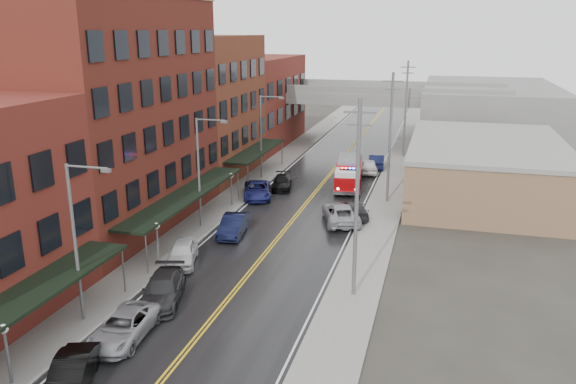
# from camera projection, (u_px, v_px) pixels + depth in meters

# --- Properties ---
(road) EXTENTS (11.00, 160.00, 0.02)m
(road) POSITION_uv_depth(u_px,v_px,m) (299.00, 212.00, 49.86)
(road) COLOR black
(road) RESTS_ON ground
(sidewalk_left) EXTENTS (3.00, 160.00, 0.15)m
(sidewalk_left) POSITION_uv_depth(u_px,v_px,m) (223.00, 205.00, 51.70)
(sidewalk_left) COLOR slate
(sidewalk_left) RESTS_ON ground
(sidewalk_right) EXTENTS (3.00, 160.00, 0.15)m
(sidewalk_right) POSITION_uv_depth(u_px,v_px,m) (382.00, 218.00, 47.98)
(sidewalk_right) COLOR slate
(sidewalk_right) RESTS_ON ground
(curb_left) EXTENTS (0.30, 160.00, 0.15)m
(curb_left) POSITION_uv_depth(u_px,v_px,m) (240.00, 206.00, 51.28)
(curb_left) COLOR gray
(curb_left) RESTS_ON ground
(curb_right) EXTENTS (0.30, 160.00, 0.15)m
(curb_right) POSITION_uv_depth(u_px,v_px,m) (363.00, 217.00, 48.40)
(curb_right) COLOR gray
(curb_right) RESTS_ON ground
(brick_building_b) EXTENTS (9.00, 20.00, 18.00)m
(brick_building_b) POSITION_uv_depth(u_px,v_px,m) (115.00, 117.00, 44.25)
(brick_building_b) COLOR #5B1E18
(brick_building_b) RESTS_ON ground
(brick_building_c) EXTENTS (9.00, 15.00, 15.00)m
(brick_building_c) POSITION_uv_depth(u_px,v_px,m) (205.00, 107.00, 60.88)
(brick_building_c) COLOR brown
(brick_building_c) RESTS_ON ground
(brick_building_far) EXTENTS (9.00, 20.00, 12.00)m
(brick_building_far) POSITION_uv_depth(u_px,v_px,m) (256.00, 102.00, 77.50)
(brick_building_far) COLOR maroon
(brick_building_far) RESTS_ON ground
(tan_building) EXTENTS (14.00, 22.00, 5.00)m
(tan_building) POSITION_uv_depth(u_px,v_px,m) (485.00, 170.00, 54.35)
(tan_building) COLOR #8C6E4B
(tan_building) RESTS_ON ground
(right_far_block) EXTENTS (18.00, 30.00, 8.00)m
(right_far_block) POSITION_uv_depth(u_px,v_px,m) (488.00, 113.00, 81.20)
(right_far_block) COLOR slate
(right_far_block) RESTS_ON ground
(awning_0) EXTENTS (2.60, 16.00, 3.09)m
(awning_0) POSITION_uv_depth(u_px,v_px,m) (15.00, 304.00, 26.86)
(awning_0) COLOR black
(awning_0) RESTS_ON ground
(awning_1) EXTENTS (2.60, 18.00, 3.09)m
(awning_1) POSITION_uv_depth(u_px,v_px,m) (186.00, 195.00, 44.45)
(awning_1) COLOR black
(awning_1) RESTS_ON ground
(awning_2) EXTENTS (2.60, 13.00, 3.09)m
(awning_2) POSITION_uv_depth(u_px,v_px,m) (256.00, 151.00, 60.66)
(awning_2) COLOR black
(awning_2) RESTS_ON ground
(globe_lamp_0) EXTENTS (0.44, 0.44, 3.12)m
(globe_lamp_0) POSITION_uv_depth(u_px,v_px,m) (5.00, 341.00, 24.92)
(globe_lamp_0) COLOR #59595B
(globe_lamp_0) RESTS_ON ground
(globe_lamp_1) EXTENTS (0.44, 0.44, 3.12)m
(globe_lamp_1) POSITION_uv_depth(u_px,v_px,m) (157.00, 234.00, 37.88)
(globe_lamp_1) COLOR #59595B
(globe_lamp_1) RESTS_ON ground
(globe_lamp_2) EXTENTS (0.44, 0.44, 3.12)m
(globe_lamp_2) POSITION_uv_depth(u_px,v_px,m) (231.00, 182.00, 50.85)
(globe_lamp_2) COLOR #59595B
(globe_lamp_2) RESTS_ON ground
(street_lamp_0) EXTENTS (2.64, 0.22, 9.00)m
(street_lamp_0) POSITION_uv_depth(u_px,v_px,m) (78.00, 234.00, 29.71)
(street_lamp_0) COLOR #59595B
(street_lamp_0) RESTS_ON ground
(street_lamp_1) EXTENTS (2.64, 0.22, 9.00)m
(street_lamp_1) POSITION_uv_depth(u_px,v_px,m) (201.00, 166.00, 44.53)
(street_lamp_1) COLOR #59595B
(street_lamp_1) RESTS_ON ground
(street_lamp_2) EXTENTS (2.64, 0.22, 9.00)m
(street_lamp_2) POSITION_uv_depth(u_px,v_px,m) (263.00, 132.00, 59.34)
(street_lamp_2) COLOR #59595B
(street_lamp_2) RESTS_ON ground
(utility_pole_0) EXTENTS (1.80, 0.24, 12.00)m
(utility_pole_0) POSITION_uv_depth(u_px,v_px,m) (357.00, 197.00, 32.38)
(utility_pole_0) COLOR #59595B
(utility_pole_0) RESTS_ON ground
(utility_pole_1) EXTENTS (1.80, 0.24, 12.00)m
(utility_pole_1) POSITION_uv_depth(u_px,v_px,m) (390.00, 136.00, 50.90)
(utility_pole_1) COLOR #59595B
(utility_pole_1) RESTS_ON ground
(utility_pole_2) EXTENTS (1.80, 0.24, 12.00)m
(utility_pole_2) POSITION_uv_depth(u_px,v_px,m) (406.00, 108.00, 69.42)
(utility_pole_2) COLOR #59595B
(utility_pole_2) RESTS_ON ground
(overpass) EXTENTS (40.00, 10.00, 7.50)m
(overpass) POSITION_uv_depth(u_px,v_px,m) (356.00, 101.00, 77.82)
(overpass) COLOR slate
(overpass) RESTS_ON ground
(fire_truck) EXTENTS (3.95, 8.18, 2.89)m
(fire_truck) POSITION_uv_depth(u_px,v_px,m) (349.00, 173.00, 57.11)
(fire_truck) COLOR #930609
(fire_truck) RESTS_ON ground
(parked_car_left_1) EXTENTS (2.97, 4.76, 1.48)m
(parked_car_left_1) POSITION_uv_depth(u_px,v_px,m) (71.00, 374.00, 25.15)
(parked_car_left_1) COLOR black
(parked_car_left_1) RESTS_ON ground
(parked_car_left_2) EXTENTS (2.74, 5.26, 1.41)m
(parked_car_left_2) POSITION_uv_depth(u_px,v_px,m) (124.00, 327.00, 29.23)
(parked_car_left_2) COLOR gray
(parked_car_left_2) RESTS_ON ground
(parked_car_left_3) EXTENTS (3.61, 5.77, 1.56)m
(parked_car_left_3) POSITION_uv_depth(u_px,v_px,m) (163.00, 290.00, 33.25)
(parked_car_left_3) COLOR #232426
(parked_car_left_3) RESTS_ON ground
(parked_car_left_4) EXTENTS (3.13, 4.91, 1.56)m
(parked_car_left_4) POSITION_uv_depth(u_px,v_px,m) (182.00, 253.00, 38.69)
(parked_car_left_4) COLOR silver
(parked_car_left_4) RESTS_ON ground
(parked_car_left_5) EXTENTS (2.30, 5.00, 1.59)m
(parked_car_left_5) POSITION_uv_depth(u_px,v_px,m) (233.00, 225.00, 44.11)
(parked_car_left_5) COLOR black
(parked_car_left_5) RESTS_ON ground
(parked_car_left_6) EXTENTS (4.11, 6.00, 1.52)m
(parked_car_left_6) POSITION_uv_depth(u_px,v_px,m) (257.00, 190.00, 53.88)
(parked_car_left_6) COLOR navy
(parked_car_left_6) RESTS_ON ground
(parked_car_left_7) EXTENTS (2.77, 4.88, 1.33)m
(parked_car_left_7) POSITION_uv_depth(u_px,v_px,m) (282.00, 182.00, 56.99)
(parked_car_left_7) COLOR black
(parked_car_left_7) RESTS_ON ground
(parked_car_right_0) EXTENTS (4.39, 6.38, 1.62)m
(parked_car_right_0) POSITION_uv_depth(u_px,v_px,m) (341.00, 213.00, 46.94)
(parked_car_right_0) COLOR #95979C
(parked_car_right_0) RESTS_ON ground
(parked_car_right_1) EXTENTS (3.47, 5.33, 1.44)m
(parked_car_right_1) POSITION_uv_depth(u_px,v_px,m) (354.00, 209.00, 48.24)
(parked_car_right_1) COLOR #262628
(parked_car_right_1) RESTS_ON ground
(parked_car_right_2) EXTENTS (2.69, 5.00, 1.62)m
(parked_car_right_2) POSITION_uv_depth(u_px,v_px,m) (369.00, 166.00, 63.13)
(parked_car_right_2) COLOR silver
(parked_car_right_2) RESTS_ON ground
(parked_car_right_3) EXTENTS (2.21, 5.10, 1.63)m
(parked_car_right_3) POSITION_uv_depth(u_px,v_px,m) (376.00, 161.00, 65.47)
(parked_car_right_3) COLOR black
(parked_car_right_3) RESTS_ON ground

